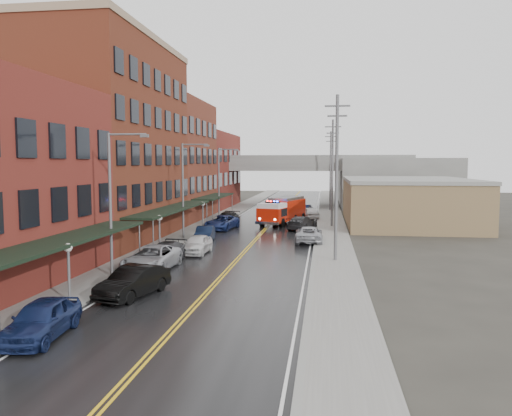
{
  "coord_description": "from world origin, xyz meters",
  "views": [
    {
      "loc": [
        6.37,
        -21.28,
        7.1
      ],
      "look_at": [
        0.03,
        24.64,
        3.0
      ],
      "focal_mm": 35.0,
      "sensor_mm": 36.0,
      "label": 1
    }
  ],
  "objects": [
    {
      "name": "overpass",
      "position": [
        0.0,
        62.0,
        5.99
      ],
      "size": [
        40.0,
        10.0,
        7.5
      ],
      "color": "slate",
      "rests_on": "ground"
    },
    {
      "name": "parked_car_right_2",
      "position": [
        4.49,
        43.33,
        0.78
      ],
      "size": [
        2.92,
        4.89,
        1.56
      ],
      "primitive_type": "imported",
      "rotation": [
        0.0,
        0.0,
        3.39
      ],
      "color": "silver",
      "rests_on": "ground"
    },
    {
      "name": "curb_left",
      "position": [
        -5.65,
        30.0,
        0.07
      ],
      "size": [
        0.3,
        160.0,
        0.15
      ],
      "primitive_type": "cube",
      "color": "gray",
      "rests_on": "ground"
    },
    {
      "name": "ground",
      "position": [
        0.0,
        0.0,
        0.0
      ],
      "size": [
        220.0,
        220.0,
        0.0
      ],
      "primitive_type": "plane",
      "color": "#2D2B26",
      "rests_on": "ground"
    },
    {
      "name": "utility_pole_0",
      "position": [
        7.2,
        15.0,
        6.31
      ],
      "size": [
        1.8,
        0.24,
        12.0
      ],
      "color": "#59595B",
      "rests_on": "ground"
    },
    {
      "name": "right_far_block",
      "position": [
        18.0,
        70.0,
        4.0
      ],
      "size": [
        18.0,
        30.0,
        8.0
      ],
      "primitive_type": "cube",
      "color": "slate",
      "rests_on": "ground"
    },
    {
      "name": "curb_right",
      "position": [
        5.65,
        30.0,
        0.07
      ],
      "size": [
        0.3,
        160.0,
        0.15
      ],
      "primitive_type": "cube",
      "color": "gray",
      "rests_on": "ground"
    },
    {
      "name": "parked_car_left_2",
      "position": [
        -5.0,
        10.2,
        0.82
      ],
      "size": [
        2.78,
        5.95,
        1.65
      ],
      "primitive_type": "imported",
      "rotation": [
        0.0,
        0.0,
        -0.01
      ],
      "color": "#9FA1A7",
      "rests_on": "ground"
    },
    {
      "name": "brick_building_far",
      "position": [
        -13.3,
        58.0,
        6.0
      ],
      "size": [
        9.0,
        20.0,
        12.0
      ],
      "primitive_type": "cube",
      "color": "maroon",
      "rests_on": "ground"
    },
    {
      "name": "globe_lamp_0",
      "position": [
        -6.4,
        2.0,
        2.31
      ],
      "size": [
        0.44,
        0.44,
        3.12
      ],
      "color": "#59595B",
      "rests_on": "ground"
    },
    {
      "name": "tan_building",
      "position": [
        16.0,
        40.0,
        2.5
      ],
      "size": [
        14.0,
        22.0,
        5.0
      ],
      "primitive_type": "cube",
      "color": "olive",
      "rests_on": "ground"
    },
    {
      "name": "street_lamp_0",
      "position": [
        -6.55,
        8.0,
        5.19
      ],
      "size": [
        2.64,
        0.22,
        9.0
      ],
      "color": "#59595B",
      "rests_on": "ground"
    },
    {
      "name": "fire_truck",
      "position": [
        1.42,
        37.16,
        1.71
      ],
      "size": [
        5.41,
        9.04,
        3.15
      ],
      "rotation": [
        0.0,
        0.0,
        -0.31
      ],
      "color": "#B81A08",
      "rests_on": "ground"
    },
    {
      "name": "awning_0",
      "position": [
        -7.49,
        4.0,
        2.99
      ],
      "size": [
        2.6,
        16.0,
        3.09
      ],
      "color": "black",
      "rests_on": "ground"
    },
    {
      "name": "parked_car_left_1",
      "position": [
        -3.72,
        3.78,
        0.81
      ],
      "size": [
        2.84,
        5.2,
        1.63
      ],
      "primitive_type": "imported",
      "rotation": [
        0.0,
        0.0,
        -0.24
      ],
      "color": "black",
      "rests_on": "ground"
    },
    {
      "name": "sidewalk_right",
      "position": [
        7.3,
        30.0,
        0.07
      ],
      "size": [
        3.0,
        160.0,
        0.15
      ],
      "primitive_type": "cube",
      "color": "slate",
      "rests_on": "ground"
    },
    {
      "name": "street_lamp_2",
      "position": [
        -6.55,
        40.0,
        5.19
      ],
      "size": [
        2.64,
        0.22,
        9.0
      ],
      "color": "#59595B",
      "rests_on": "ground"
    },
    {
      "name": "parked_car_left_6",
      "position": [
        -4.66,
        31.47,
        0.77
      ],
      "size": [
        3.36,
        5.84,
        1.53
      ],
      "primitive_type": "imported",
      "rotation": [
        0.0,
        0.0,
        -0.15
      ],
      "color": "navy",
      "rests_on": "ground"
    },
    {
      "name": "utility_pole_2",
      "position": [
        7.2,
        55.0,
        6.31
      ],
      "size": [
        1.8,
        0.24,
        12.0
      ],
      "color": "#59595B",
      "rests_on": "ground"
    },
    {
      "name": "awning_1",
      "position": [
        -7.49,
        23.0,
        2.99
      ],
      "size": [
        2.6,
        18.0,
        3.09
      ],
      "color": "black",
      "rests_on": "ground"
    },
    {
      "name": "awning_2",
      "position": [
        -7.49,
        40.5,
        2.99
      ],
      "size": [
        2.6,
        13.0,
        3.09
      ],
      "color": "black",
      "rests_on": "ground"
    },
    {
      "name": "brick_building_b",
      "position": [
        -13.3,
        23.0,
        9.0
      ],
      "size": [
        9.0,
        20.0,
        18.0
      ],
      "primitive_type": "cube",
      "color": "#602A19",
      "rests_on": "ground"
    },
    {
      "name": "road",
      "position": [
        0.0,
        30.0,
        0.01
      ],
      "size": [
        11.0,
        160.0,
        0.02
      ],
      "primitive_type": "cube",
      "color": "black",
      "rests_on": "ground"
    },
    {
      "name": "brick_building_c",
      "position": [
        -13.3,
        40.5,
        7.5
      ],
      "size": [
        9.0,
        15.0,
        15.0
      ],
      "primitive_type": "cube",
      "color": "brown",
      "rests_on": "ground"
    },
    {
      "name": "parked_car_left_5",
      "position": [
        -4.44,
        22.8,
        0.71
      ],
      "size": [
        1.92,
        4.42,
        1.41
      ],
      "primitive_type": "imported",
      "rotation": [
        0.0,
        0.0,
        0.1
      ],
      "color": "black",
      "rests_on": "ground"
    },
    {
      "name": "parked_car_left_0",
      "position": [
        -5.0,
        -2.85,
        0.79
      ],
      "size": [
        2.28,
        4.81,
        1.59
      ],
      "primitive_type": "imported",
      "rotation": [
        0.0,
        0.0,
        0.09
      ],
      "color": "#131E47",
      "rests_on": "ground"
    },
    {
      "name": "parked_car_left_7",
      "position": [
        -4.74,
        34.8,
        0.78
      ],
      "size": [
        2.51,
        5.47,
        1.55
      ],
      "primitive_type": "imported",
      "rotation": [
        0.0,
        0.0,
        -0.06
      ],
      "color": "black",
      "rests_on": "ground"
    },
    {
      "name": "parked_car_right_1",
      "position": [
        3.99,
        32.53,
        0.74
      ],
      "size": [
        3.58,
        5.52,
        1.49
      ],
      "primitive_type": "imported",
      "rotation": [
        0.0,
        0.0,
        2.82
      ],
      "color": "#262729",
      "rests_on": "ground"
    },
    {
      "name": "sidewalk_left",
      "position": [
        -7.3,
        30.0,
        0.07
      ],
      "size": [
        3.0,
        160.0,
        0.15
      ],
      "primitive_type": "cube",
      "color": "slate",
      "rests_on": "ground"
    },
    {
      "name": "parked_car_right_3",
      "position": [
        3.68,
        47.8,
        0.76
      ],
      "size": [
        2.25,
        4.8,
        1.52
      ],
      "primitive_type": "imported",
      "rotation": [
        0.0,
        0.0,
        3.0
      ],
      "color": "black",
      "rests_on": "ground"
    },
    {
      "name": "parked_car_right_0",
      "position": [
        5.0,
        23.8,
        0.73
      ],
      "size": [
        2.54,
        5.31,
        1.46
      ],
      "primitive_type": "imported",
      "rotation": [
        0.0,
        0.0,
        3.16
      ],
      "color": "#9EA0A6",
      "rests_on": "ground"
    },
    {
      "name": "parked_car_left_3",
      "position": [
        -4.98,
        13.08,
        0.71
      ],
      "size": [
        2.19,
        4.98,
        1.42
      ],
      "primitive_type": "imported",
      "rotation": [
        0.0,
        0.0,
        -0.04
      ],
      "color": "#29292B",
      "rests_on": "ground"
    },
    {
      "name": "globe_lamp_2",
      "position": [
        -6.4,
        30.0,
        2.31
      ],
      "size": [
        0.44,
        0.44,
        3.12
      ],
      "color": "#59595B",
      "rests_on": "ground"
    },
    {
      "name": "street_lamp_1",
      "position": [
        -6.55,
        24.0,
        5.19
      ],
      "size": [
        2.64,
        0.22,
        9.0
      ],
      "color": "#59595B",
      "rests_on": "ground"
    },
    {
      "name": "utility_pole_1",
      "position": [
        7.2,
        35.0,
        6.31
      ],
      "size": [
        1.8,
        0.24,
        12.0
      ],
      "color": "#59595B",
      "rests_on": "ground"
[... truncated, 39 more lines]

